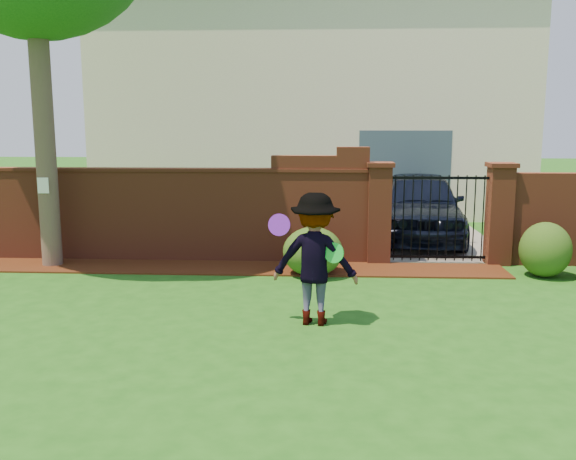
# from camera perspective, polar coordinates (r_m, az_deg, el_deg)

# --- Properties ---
(ground) EXTENTS (80.00, 80.00, 0.01)m
(ground) POSITION_cam_1_polar(r_m,az_deg,el_deg) (8.13, -6.59, -8.97)
(ground) COLOR #1D5314
(ground) RESTS_ON ground
(mulch_bed) EXTENTS (11.10, 1.08, 0.03)m
(mulch_bed) POSITION_cam_1_polar(r_m,az_deg,el_deg) (11.46, -8.49, -3.39)
(mulch_bed) COLOR #361709
(mulch_bed) RESTS_ON ground
(brick_wall) EXTENTS (8.70, 0.31, 2.16)m
(brick_wall) POSITION_cam_1_polar(r_m,az_deg,el_deg) (12.18, -12.87, 1.61)
(brick_wall) COLOR brown
(brick_wall) RESTS_ON ground
(pillar_left) EXTENTS (0.50, 0.50, 1.88)m
(pillar_left) POSITION_cam_1_polar(r_m,az_deg,el_deg) (11.75, 8.28, 1.62)
(pillar_left) COLOR brown
(pillar_left) RESTS_ON ground
(pillar_right) EXTENTS (0.50, 0.50, 1.88)m
(pillar_right) POSITION_cam_1_polar(r_m,az_deg,el_deg) (12.15, 18.68, 1.47)
(pillar_right) COLOR brown
(pillar_right) RESTS_ON ground
(iron_gate) EXTENTS (1.78, 0.03, 1.60)m
(iron_gate) POSITION_cam_1_polar(r_m,az_deg,el_deg) (11.92, 13.55, 1.06)
(iron_gate) COLOR black
(iron_gate) RESTS_ON ground
(driveway) EXTENTS (3.20, 8.00, 0.01)m
(driveway) POSITION_cam_1_polar(r_m,az_deg,el_deg) (15.95, 10.87, 0.21)
(driveway) COLOR gray
(driveway) RESTS_ON ground
(house) EXTENTS (12.40, 6.40, 6.30)m
(house) POSITION_cam_1_polar(r_m,az_deg,el_deg) (19.59, 2.19, 11.38)
(house) COLOR #F2E7CB
(house) RESTS_ON ground
(car) EXTENTS (2.20, 4.65, 1.54)m
(car) POSITION_cam_1_polar(r_m,az_deg,el_deg) (14.09, 11.93, 2.08)
(car) COLOR black
(car) RESTS_ON ground
(paper_notice) EXTENTS (0.20, 0.01, 0.28)m
(paper_notice) POSITION_cam_1_polar(r_m,az_deg,el_deg) (11.92, -21.41, 3.80)
(paper_notice) COLOR white
(paper_notice) RESTS_ON tree
(shrub_left) EXTENTS (1.03, 1.03, 0.84)m
(shrub_left) POSITION_cam_1_polar(r_m,az_deg,el_deg) (10.72, 2.28, -1.97)
(shrub_left) COLOR #1E4615
(shrub_left) RESTS_ON ground
(shrub_middle) EXTENTS (0.86, 0.86, 0.94)m
(shrub_middle) POSITION_cam_1_polar(r_m,az_deg,el_deg) (11.48, 22.38, -1.67)
(shrub_middle) COLOR #1E4615
(shrub_middle) RESTS_ON ground
(man) EXTENTS (1.19, 0.80, 1.72)m
(man) POSITION_cam_1_polar(r_m,az_deg,el_deg) (8.06, 2.40, -2.70)
(man) COLOR gray
(man) RESTS_ON ground
(frisbee_purple) EXTENTS (0.29, 0.12, 0.28)m
(frisbee_purple) POSITION_cam_1_polar(r_m,az_deg,el_deg) (7.92, -0.80, 0.47)
(frisbee_purple) COLOR purple
(frisbee_purple) RESTS_ON man
(frisbee_green) EXTENTS (0.26, 0.16, 0.26)m
(frisbee_green) POSITION_cam_1_polar(r_m,az_deg,el_deg) (7.90, 4.20, -2.08)
(frisbee_green) COLOR green
(frisbee_green) RESTS_ON man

